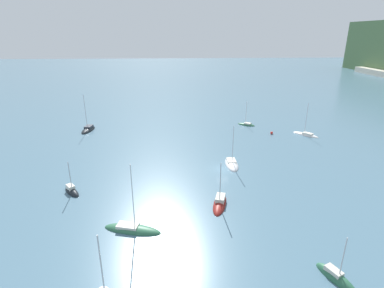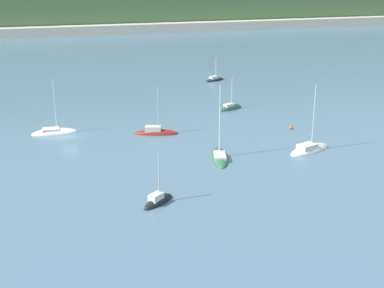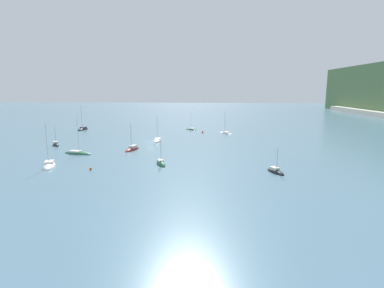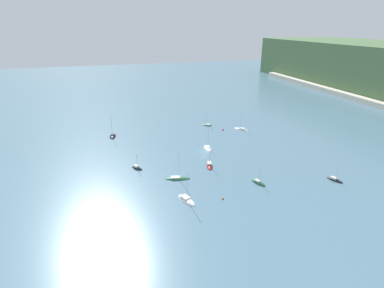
% 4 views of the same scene
% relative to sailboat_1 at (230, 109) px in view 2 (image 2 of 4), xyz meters
% --- Properties ---
extents(ground_plane, '(600.00, 600.00, 0.00)m').
position_rel_sailboat_1_xyz_m(ground_plane, '(-30.93, -8.51, -0.08)').
color(ground_plane, slate).
extents(shore_town_strip, '(328.30, 6.00, 3.66)m').
position_rel_sailboat_1_xyz_m(shore_town_strip, '(-30.93, 120.28, 1.75)').
color(shore_town_strip, beige).
rests_on(shore_town_strip, ground_plane).
extents(sailboat_1, '(5.77, 3.68, 7.09)m').
position_rel_sailboat_1_xyz_m(sailboat_1, '(0.00, 0.00, 0.00)').
color(sailboat_1, '#2D6647').
rests_on(sailboat_1, ground_plane).
extents(sailboat_3, '(4.43, 8.99, 11.37)m').
position_rel_sailboat_1_xyz_m(sailboat_3, '(-10.93, -25.06, -0.00)').
color(sailboat_3, '#2D6647').
rests_on(sailboat_3, ground_plane).
extents(sailboat_4, '(7.60, 2.84, 9.86)m').
position_rel_sailboat_1_xyz_m(sailboat_4, '(-33.13, -6.16, -0.01)').
color(sailboat_4, silver).
rests_on(sailboat_4, ground_plane).
extents(sailboat_5, '(7.52, 3.99, 8.57)m').
position_rel_sailboat_1_xyz_m(sailboat_5, '(-17.12, -11.17, 0.05)').
color(sailboat_5, maroon).
rests_on(sailboat_5, ground_plane).
extents(sailboat_6, '(8.22, 5.20, 10.99)m').
position_rel_sailboat_1_xyz_m(sailboat_6, '(3.03, -25.86, 0.01)').
color(sailboat_6, white).
rests_on(sailboat_6, ground_plane).
extents(sailboat_8, '(4.82, 4.30, 6.91)m').
position_rel_sailboat_1_xyz_m(sailboat_8, '(-22.83, -37.39, 0.04)').
color(sailboat_8, black).
rests_on(sailboat_8, ground_plane).
extents(sailboat_9, '(5.77, 3.87, 6.21)m').
position_rel_sailboat_1_xyz_m(sailboat_9, '(5.63, 25.92, 0.02)').
color(sailboat_9, black).
rests_on(sailboat_9, ground_plane).
extents(mooring_buoy_0, '(0.56, 0.56, 0.56)m').
position_rel_sailboat_1_xyz_m(mooring_buoy_0, '(5.41, -15.04, 0.20)').
color(mooring_buoy_0, orange).
rests_on(mooring_buoy_0, ground_plane).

